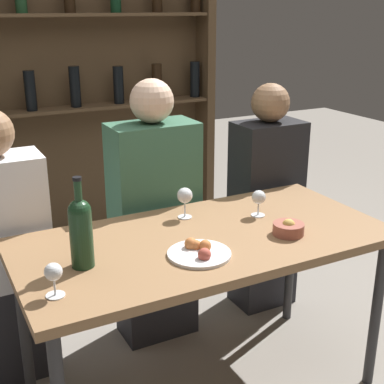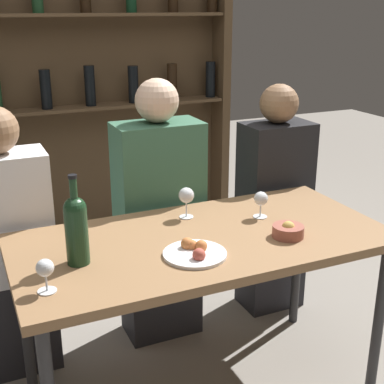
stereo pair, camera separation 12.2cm
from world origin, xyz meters
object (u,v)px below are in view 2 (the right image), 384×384
Objects in this scene: wine_glass_2 at (261,200)px; seated_person_center at (160,221)px; wine_glass_1 at (45,270)px; seated_person_left at (9,253)px; snack_bowl at (288,231)px; food_plate_0 at (195,252)px; wine_glass_0 at (186,196)px; seated_person_right at (274,206)px; wine_bottle at (76,227)px.

wine_glass_2 is 0.09× the size of seated_person_center.
seated_person_left is (-0.06, 0.68, -0.23)m from wine_glass_1.
food_plate_0 is at bearing 179.90° from snack_bowl.
food_plate_0 is at bearing -47.48° from seated_person_left.
wine_glass_0 reaches higher than snack_bowl.
seated_person_right is at bearing 40.58° from food_plate_0.
wine_glass_2 is (0.93, 0.27, 0.00)m from wine_glass_1.
snack_bowl is (0.79, -0.11, -0.11)m from wine_bottle.
wine_glass_2 is at bearing -23.75° from wine_glass_0.
wine_glass_0 is 0.73m from seated_person_right.
food_plate_0 is at bearing -99.33° from seated_person_center.
seated_person_center is at bearing 92.39° from wine_glass_0.
seated_person_right is at bearing 24.90° from wine_bottle.
wine_glass_0 is at bearing 156.25° from wine_glass_2.
wine_glass_1 is 0.73m from seated_person_left.
wine_bottle reaches higher than wine_glass_1.
wine_glass_0 is 0.57× the size of food_plate_0.
wine_glass_0 is 0.76m from wine_glass_1.
wine_glass_2 is at bearing -54.60° from seated_person_center.
wine_glass_0 is at bearing 24.69° from wine_bottle.
wine_glass_0 is at bearing -154.93° from seated_person_right.
wine_glass_0 is 0.37m from food_plate_0.
seated_person_center reaches higher than wine_glass_0.
wine_glass_2 is 0.09× the size of seated_person_left.
seated_person_center reaches higher than wine_glass_2.
seated_person_left is at bearing 180.00° from seated_person_center.
seated_person_center reaches higher than food_plate_0.
snack_bowl is (0.28, -0.35, -0.07)m from wine_glass_0.
seated_person_left reaches higher than wine_bottle.
wine_bottle is 2.84× the size of wine_glass_2.
seated_person_center reaches higher than seated_person_right.
wine_glass_1 is at bearing -177.17° from snack_bowl.
wine_glass_0 is 1.17× the size of wine_glass_2.
wine_glass_0 is at bearing -22.70° from seated_person_left.
wine_glass_2 reaches higher than food_plate_0.
seated_person_center is at bearing 125.40° from wine_glass_2.
wine_glass_0 is 0.45m from snack_bowl.
seated_person_left is at bearing 180.00° from seated_person_right.
seated_person_left is (-0.98, 0.64, -0.18)m from snack_bowl.
wine_glass_1 is (-0.65, -0.39, -0.02)m from wine_glass_0.
wine_glass_2 is 0.93× the size of snack_bowl.
wine_bottle reaches higher than food_plate_0.
seated_person_right reaches higher than food_plate_0.
wine_glass_1 is 0.93m from snack_bowl.
seated_person_left is 0.69m from seated_person_center.
wine_bottle is at bearing -155.31° from wine_glass_0.
wine_glass_2 is at bearing -23.00° from seated_person_left.
seated_person_center is at bearing 114.44° from snack_bowl.
seated_person_right is at bearing -0.00° from seated_person_center.
wine_bottle reaches higher than wine_glass_2.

